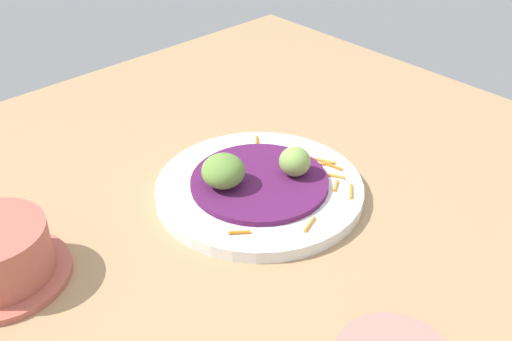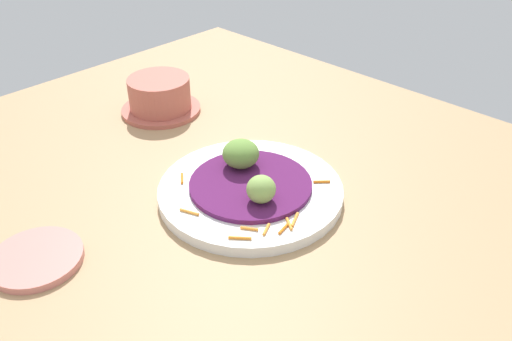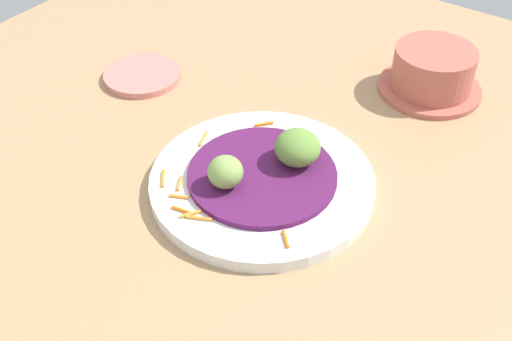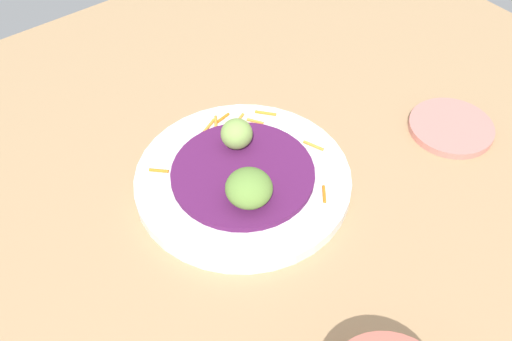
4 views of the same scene
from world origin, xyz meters
The scene contains 6 objects.
table_surface centered at (0.00, 0.00, 1.00)cm, with size 110.00×110.00×2.00cm, color tan.
main_plate centered at (5.80, -5.13, 2.83)cm, with size 27.20×27.20×1.66cm, color white.
cabbage_bed centered at (5.80, -5.13, 4.04)cm, with size 18.01×18.01×0.76cm, color #51194C.
carrot_garnish centered at (1.30, -10.47, 3.86)cm, with size 20.03×20.83×0.40cm.
guac_scoop_left centered at (3.58, -9.33, 6.37)cm, with size 4.15×4.08×3.89cm, color #84A851.
guac_scoop_center centered at (8.02, -0.93, 6.54)cm, with size 5.56×5.59×4.24cm, color olive.
Camera 1 is at (-41.93, 40.01, 49.32)cm, focal length 43.06 mm.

